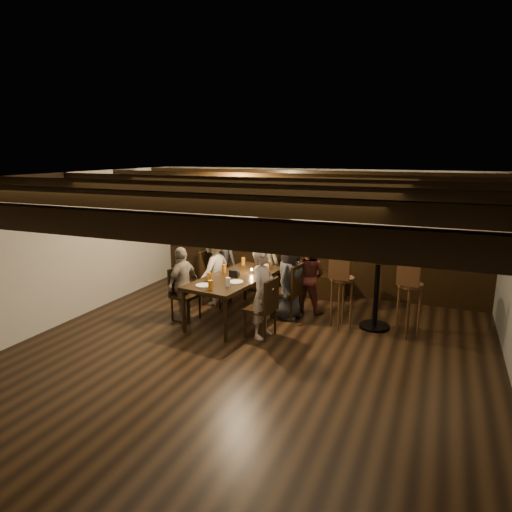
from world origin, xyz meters
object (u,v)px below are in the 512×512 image
at_px(high_top_table, 377,282).
at_px(bar_stool_right, 408,309).
at_px(person_left_far, 183,283).
at_px(person_bench_left, 221,261).
at_px(person_bench_right, 308,276).
at_px(chair_right_far, 261,319).
at_px(person_left_near, 214,269).
at_px(person_right_near, 289,280).
at_px(chair_left_near, 216,288).
at_px(chair_left_far, 185,304).
at_px(chair_right_near, 287,301).
at_px(dining_table, 236,280).
at_px(bar_stool_left, 341,301).
at_px(person_right_far, 263,293).
at_px(person_bench_centre, 266,265).

relative_size(high_top_table, bar_stool_right, 0.99).
relative_size(person_left_far, bar_stool_right, 1.04).
bearing_deg(person_bench_left, person_bench_right, 180.00).
bearing_deg(person_bench_left, chair_right_far, 140.18).
height_order(person_left_near, person_right_near, person_right_near).
distance_m(chair_left_near, chair_left_far, 0.90).
bearing_deg(high_top_table, chair_right_near, -175.91).
relative_size(dining_table, chair_right_near, 2.19).
bearing_deg(bar_stool_left, person_left_far, -160.24).
height_order(chair_left_near, bar_stool_right, bar_stool_right).
height_order(chair_left_near, chair_right_far, chair_left_near).
xyz_separation_m(person_bench_left, person_bench_right, (1.79, -0.21, -0.06)).
relative_size(chair_left_near, person_right_far, 0.72).
relative_size(person_left_near, bar_stool_left, 1.11).
bearing_deg(person_bench_left, dining_table, 135.00).
bearing_deg(person_right_near, chair_left_far, 121.51).
xyz_separation_m(chair_right_far, person_right_near, (0.14, 0.89, 0.38)).
height_order(dining_table, bar_stool_left, bar_stool_left).
relative_size(person_left_near, bar_stool_right, 1.11).
height_order(dining_table, chair_left_near, chair_left_near).
xyz_separation_m(person_bench_left, bar_stool_left, (2.48, -0.74, -0.26)).
height_order(person_bench_centre, person_right_near, person_bench_centre).
xyz_separation_m(person_bench_left, person_right_far, (1.48, -1.54, -0.01)).
xyz_separation_m(high_top_table, bar_stool_left, (-0.50, -0.21, -0.32)).
bearing_deg(person_right_near, chair_left_near, 90.00).
xyz_separation_m(person_left_far, high_top_table, (2.99, 0.82, 0.15)).
height_order(chair_right_near, person_right_near, person_right_near).
height_order(high_top_table, bar_stool_right, bar_stool_right).
height_order(chair_left_far, chair_right_far, chair_right_far).
xyz_separation_m(dining_table, person_right_far, (0.69, -0.54, 0.01)).
relative_size(chair_left_far, person_right_far, 0.64).
bearing_deg(person_left_near, chair_left_far, 2.02).
distance_m(chair_right_far, person_left_far, 1.51).
bearing_deg(person_left_far, chair_left_far, 90.00).
relative_size(chair_right_near, person_left_near, 0.71).
distance_m(chair_right_far, bar_stool_left, 1.30).
xyz_separation_m(person_bench_right, bar_stool_left, (0.69, -0.53, -0.20)).
height_order(chair_left_near, person_bench_left, person_bench_left).
distance_m(chair_right_near, person_right_near, 0.38).
bearing_deg(chair_left_far, bar_stool_right, 107.74).
relative_size(chair_left_far, bar_stool_left, 0.74).
xyz_separation_m(person_right_near, bar_stool_right, (1.89, -0.05, -0.23)).
bearing_deg(bar_stool_left, chair_left_far, -159.98).
height_order(person_left_near, high_top_table, person_left_near).
xyz_separation_m(person_bench_centre, person_right_far, (0.57, -1.58, -0.01)).
xyz_separation_m(chair_right_far, bar_stool_left, (1.03, 0.79, 0.16)).
height_order(chair_right_near, person_bench_centre, person_bench_centre).
xyz_separation_m(person_bench_left, high_top_table, (2.98, -0.54, 0.06)).
bearing_deg(dining_table, chair_right_near, 32.02).
distance_m(chair_left_near, person_left_far, 0.95).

